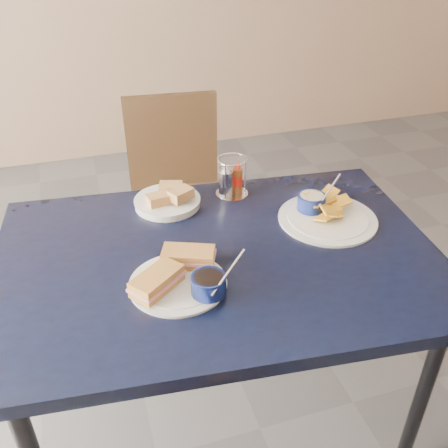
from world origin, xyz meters
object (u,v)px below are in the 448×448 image
object	(u,v)px
chair_far	(175,182)
sandwich_plate	(182,276)
bread_basket	(168,200)
dining_table	(218,271)
condiment_caddy	(231,180)
plantain_plate	(323,212)

from	to	relation	value
chair_far	sandwich_plate	bearing A→B (deg)	-100.87
bread_basket	dining_table	bearing A→B (deg)	-75.68
sandwich_plate	condiment_caddy	xyz separation A→B (m)	(0.27, 0.41, 0.03)
dining_table	chair_far	xyz separation A→B (m)	(0.07, 0.91, -0.18)
chair_far	condiment_caddy	xyz separation A→B (m)	(0.07, -0.60, 0.30)
chair_far	bread_basket	bearing A→B (deg)	-103.30
dining_table	condiment_caddy	world-z (taller)	condiment_caddy
chair_far	bread_basket	distance (m)	0.68
plantain_plate	bread_basket	bearing A→B (deg)	154.33
sandwich_plate	bread_basket	world-z (taller)	sandwich_plate
chair_far	bread_basket	xyz separation A→B (m)	(-0.14, -0.61, 0.27)
chair_far	condiment_caddy	bearing A→B (deg)	-83.04
sandwich_plate	bread_basket	distance (m)	0.41
plantain_plate	chair_far	bearing A→B (deg)	110.39
sandwich_plate	plantain_plate	bearing A→B (deg)	20.45
chair_far	condiment_caddy	distance (m)	0.67
dining_table	chair_far	size ratio (longest dim) A/B	1.51
sandwich_plate	bread_basket	size ratio (longest dim) A/B	1.41
chair_far	condiment_caddy	size ratio (longest dim) A/B	6.49
dining_table	plantain_plate	size ratio (longest dim) A/B	4.32
chair_far	dining_table	bearing A→B (deg)	-94.12
bread_basket	sandwich_plate	bearing A→B (deg)	-97.14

